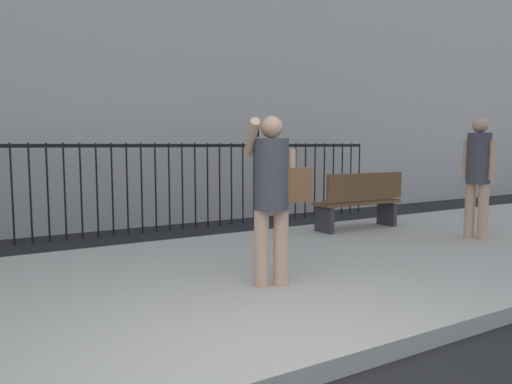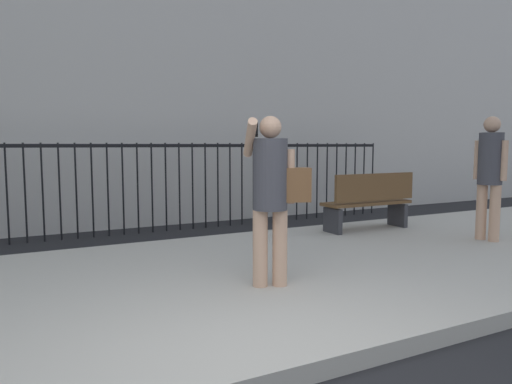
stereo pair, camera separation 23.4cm
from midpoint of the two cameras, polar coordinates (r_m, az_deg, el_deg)
The scene contains 5 objects.
sidewalk at distance 5.10m, azimuth -11.73°, elevation -11.49°, with size 28.00×4.40×0.15m, color #B2ADA3.
iron_fence at distance 8.49m, azimuth -20.02°, elevation 1.61°, with size 12.03×0.04×1.60m.
pedestrian_on_phone at distance 4.75m, azimuth 0.74°, elevation 0.44°, with size 0.72×0.54×1.70m.
pedestrian_walking at distance 7.89m, azimuth 24.14°, elevation 2.51°, with size 0.39×0.48×1.83m.
street_bench at distance 8.18m, azimuth 11.51°, elevation -0.90°, with size 1.60×0.45×0.95m.
Camera 1 is at (-1.66, -2.37, 1.57)m, focal length 33.66 mm.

